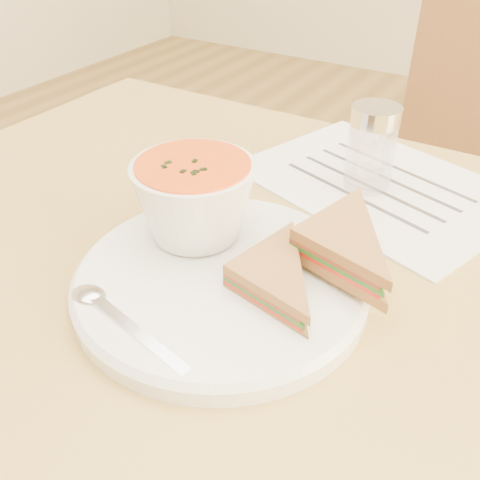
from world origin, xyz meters
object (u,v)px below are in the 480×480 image
Objects in this scene: plate at (221,281)px; dining_table at (253,439)px; chair_far at (440,231)px; condiment_shaker at (371,149)px; soup_bowl at (195,203)px.

dining_table is at bearing 97.48° from plate.
chair_far reaches higher than condiment_shaker.
dining_table is 0.63m from chair_far.
dining_table is at bearing 50.06° from soup_bowl.
chair_far is (0.11, 0.61, 0.07)m from dining_table.
plate is (-0.10, -0.71, 0.31)m from chair_far.
plate is 2.29× the size of soup_bowl.
dining_table is 3.44× the size of plate.
chair_far is at bearing 83.61° from condiment_shaker.
plate is at bearing 89.64° from chair_far.
condiment_shaker is at bearing 64.95° from soup_bowl.
condiment_shaker reaches higher than plate.
plate is at bearing -82.52° from dining_table.
condiment_shaker is (0.06, 0.18, 0.43)m from dining_table.
condiment_shaker is at bearing 91.23° from chair_far.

